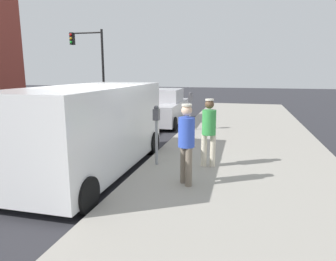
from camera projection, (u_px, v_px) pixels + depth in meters
ground_plane at (101, 171)px, 7.73m from camera, size 80.00×80.00×0.00m
sidewalk_slab at (242, 180)px, 6.86m from camera, size 5.00×32.00×0.15m
parking_meter_near at (156, 125)px, 7.57m from camera, size 0.14×0.18×1.52m
parking_meter_far at (190, 104)px, 12.13m from camera, size 0.14×0.18×1.52m
pedestrian_in_blue at (186, 139)px, 6.22m from camera, size 0.34×0.34×1.70m
pedestrian_in_green at (209, 128)px, 7.44m from camera, size 0.36×0.34×1.69m
parked_van at (91, 127)px, 7.37m from camera, size 2.14×5.21×2.15m
parked_sedan_ahead at (163, 108)px, 14.51m from camera, size 2.06×4.46×1.65m
traffic_light_corner at (91, 56)px, 20.48m from camera, size 2.48×0.42×5.20m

